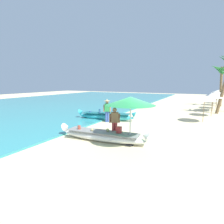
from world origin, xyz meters
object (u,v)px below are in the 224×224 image
person_tourist_customer (115,122)px  palm_tree_tall_inland (221,73)px  patio_umbrella_large (131,101)px  person_vendor_hatted (107,109)px  boat_white_foreground (102,136)px  boat_cyan_midground (106,116)px

person_tourist_customer → palm_tree_tall_inland: 18.49m
patio_umbrella_large → person_vendor_hatted: bearing=131.6°
person_tourist_customer → palm_tree_tall_inland: palm_tree_tall_inland is taller
boat_white_foreground → boat_cyan_midground: size_ratio=1.04×
boat_white_foreground → palm_tree_tall_inland: bearing=72.6°
patio_umbrella_large → palm_tree_tall_inland: size_ratio=0.45×
person_vendor_hatted → person_tourist_customer: 4.12m
boat_cyan_midground → patio_umbrella_large: 6.07m
patio_umbrella_large → palm_tree_tall_inland: bearing=76.8°
boat_white_foreground → person_vendor_hatted: person_vendor_hatted is taller
patio_umbrella_large → boat_cyan_midground: bearing=130.8°
boat_white_foreground → boat_cyan_midground: 5.04m
boat_white_foreground → person_vendor_hatted: size_ratio=2.83×
boat_white_foreground → palm_tree_tall_inland: palm_tree_tall_inland is taller
person_tourist_customer → person_vendor_hatted: bearing=124.8°
boat_cyan_midground → boat_white_foreground: bearing=-62.3°
patio_umbrella_large → palm_tree_tall_inland: palm_tree_tall_inland is taller
boat_cyan_midground → person_tourist_customer: person_tourist_customer is taller
person_vendor_hatted → boat_white_foreground: bearing=-63.7°
person_tourist_customer → palm_tree_tall_inland: size_ratio=0.33×
person_vendor_hatted → patio_umbrella_large: (3.36, -3.79, 1.08)m
person_vendor_hatted → palm_tree_tall_inland: 16.27m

